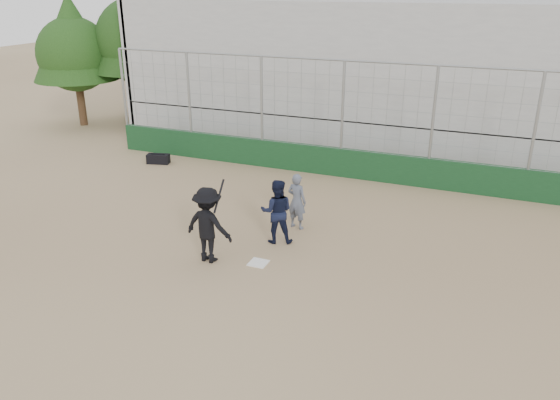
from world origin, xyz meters
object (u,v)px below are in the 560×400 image
at_px(batter_at_plate, 208,225).
at_px(umpire, 297,204).
at_px(catcher_crouched, 277,222).
at_px(equipment_bag, 158,159).

height_order(batter_at_plate, umpire, batter_at_plate).
bearing_deg(umpire, batter_at_plate, 77.21).
bearing_deg(catcher_crouched, equipment_bag, 146.12).
distance_m(umpire, equipment_bag, 7.72).
bearing_deg(batter_at_plate, catcher_crouched, 53.23).
distance_m(batter_at_plate, equipment_bag, 8.28).
bearing_deg(catcher_crouched, batter_at_plate, -126.77).
bearing_deg(batter_at_plate, equipment_bag, 132.63).
distance_m(catcher_crouched, umpire, 1.09).
bearing_deg(umpire, equipment_bag, -12.86).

